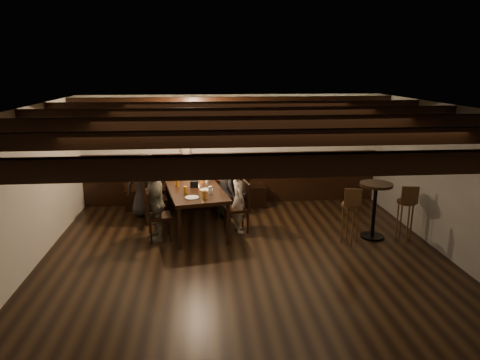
{
  "coord_description": "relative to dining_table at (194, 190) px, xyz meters",
  "views": [
    {
      "loc": [
        -0.66,
        -5.73,
        2.97
      ],
      "look_at": [
        -0.02,
        1.3,
        1.09
      ],
      "focal_mm": 32.0,
      "sensor_mm": 36.0,
      "label": 1
    }
  ],
  "objects": [
    {
      "name": "pint_g",
      "position": [
        0.19,
        -0.78,
        0.14
      ],
      "size": [
        0.07,
        0.07,
        0.14
      ],
      "primitive_type": "cylinder",
      "color": "#BF7219",
      "rests_on": "dining_table"
    },
    {
      "name": "chair_left_near",
      "position": [
        -0.79,
        0.31,
        -0.43
      ],
      "size": [
        0.53,
        0.53,
        0.99
      ],
      "rotation": [
        0.0,
        0.0,
        -1.39
      ],
      "color": "black",
      "rests_on": "floor"
    },
    {
      "name": "high_top_table",
      "position": [
        3.18,
        -0.84,
        -0.07
      ],
      "size": [
        0.57,
        0.57,
        1.01
      ],
      "color": "black",
      "rests_on": "floor"
    },
    {
      "name": "chair_right_near",
      "position": [
        0.63,
        0.57,
        -0.45
      ],
      "size": [
        0.48,
        0.48,
        0.9
      ],
      "rotation": [
        0.0,
        0.0,
        1.75
      ],
      "color": "black",
      "rests_on": "floor"
    },
    {
      "name": "bar_stool_right",
      "position": [
        3.68,
        -0.99,
        -0.35
      ],
      "size": [
        0.33,
        0.35,
        1.02
      ],
      "rotation": [
        0.0,
        0.0,
        -0.17
      ],
      "color": "#352111",
      "rests_on": "floor"
    },
    {
      "name": "pint_a",
      "position": [
        -0.4,
        0.64,
        0.14
      ],
      "size": [
        0.07,
        0.07,
        0.14
      ],
      "primitive_type": "cylinder",
      "color": "#BF7219",
      "rests_on": "dining_table"
    },
    {
      "name": "person_left_far",
      "position": [
        -0.66,
        -0.58,
        -0.05
      ],
      "size": [
        0.47,
        0.84,
        1.35
      ],
      "primitive_type": "imported",
      "rotation": [
        0.0,
        0.0,
        -1.39
      ],
      "color": "gray",
      "rests_on": "floor"
    },
    {
      "name": "pint_d",
      "position": [
        0.26,
        0.25,
        0.14
      ],
      "size": [
        0.07,
        0.07,
        0.14
      ],
      "primitive_type": "cylinder",
      "color": "silver",
      "rests_on": "dining_table"
    },
    {
      "name": "plate_near",
      "position": [
        -0.02,
        -0.72,
        0.07
      ],
      "size": [
        0.24,
        0.24,
        0.01
      ],
      "primitive_type": "cylinder",
      "color": "white",
      "rests_on": "dining_table"
    },
    {
      "name": "pint_e",
      "position": [
        -0.14,
        -0.48,
        0.14
      ],
      "size": [
        0.07,
        0.07,
        0.14
      ],
      "primitive_type": "cylinder",
      "color": "#BF7219",
      "rests_on": "dining_table"
    },
    {
      "name": "bar_stool_left",
      "position": [
        2.68,
        -1.04,
        -0.35
      ],
      "size": [
        0.33,
        0.35,
        1.02
      ],
      "rotation": [
        0.0,
        0.0,
        -0.21
      ],
      "color": "#352111",
      "rests_on": "floor"
    },
    {
      "name": "condiment_caddy",
      "position": [
        0.01,
        -0.05,
        0.13
      ],
      "size": [
        0.15,
        0.1,
        0.12
      ],
      "primitive_type": "cube",
      "color": "black",
      "rests_on": "dining_table"
    },
    {
      "name": "dining_table",
      "position": [
        0.0,
        0.0,
        0.0
      ],
      "size": [
        1.31,
        2.25,
        0.79
      ],
      "rotation": [
        0.0,
        0.0,
        0.18
      ],
      "color": "black",
      "rests_on": "floor"
    },
    {
      "name": "chair_right_far",
      "position": [
        0.79,
        -0.31,
        -0.44
      ],
      "size": [
        0.5,
        0.5,
        0.94
      ],
      "rotation": [
        0.0,
        0.0,
        1.75
      ],
      "color": "black",
      "rests_on": "floor"
    },
    {
      "name": "pint_c",
      "position": [
        -0.31,
        0.04,
        0.14
      ],
      "size": [
        0.07,
        0.07,
        0.14
      ],
      "primitive_type": "cylinder",
      "color": "#BF7219",
      "rests_on": "dining_table"
    },
    {
      "name": "room",
      "position": [
        0.54,
        0.19,
        0.34
      ],
      "size": [
        7.0,
        7.0,
        7.0
      ],
      "color": "black",
      "rests_on": "ground"
    },
    {
      "name": "pint_f",
      "position": [
        0.3,
        -0.51,
        0.14
      ],
      "size": [
        0.07,
        0.07,
        0.14
      ],
      "primitive_type": "cylinder",
      "color": "silver",
      "rests_on": "dining_table"
    },
    {
      "name": "candle",
      "position": [
        0.06,
        0.32,
        0.09
      ],
      "size": [
        0.05,
        0.05,
        0.05
      ],
      "primitive_type": "cylinder",
      "color": "beige",
      "rests_on": "dining_table"
    },
    {
      "name": "person_bench_right",
      "position": [
        0.72,
        1.05,
        -0.14
      ],
      "size": [
        0.65,
        0.54,
        1.18
      ],
      "primitive_type": "imported",
      "rotation": [
        0.0,
        0.0,
        3.32
      ],
      "color": "#561D1D",
      "rests_on": "floor"
    },
    {
      "name": "person_right_near",
      "position": [
        0.66,
        0.58,
        -0.07
      ],
      "size": [
        0.53,
        0.71,
        1.32
      ],
      "primitive_type": "imported",
      "rotation": [
        0.0,
        0.0,
        1.75
      ],
      "color": "#262629",
      "rests_on": "floor"
    },
    {
      "name": "pint_b",
      "position": [
        0.13,
        0.68,
        0.14
      ],
      "size": [
        0.07,
        0.07,
        0.14
      ],
      "primitive_type": "cylinder",
      "color": "#BF7219",
      "rests_on": "dining_table"
    },
    {
      "name": "person_right_far",
      "position": [
        0.82,
        -0.31,
        -0.12
      ],
      "size": [
        0.36,
        0.49,
        1.21
      ],
      "primitive_type": "imported",
      "rotation": [
        0.0,
        0.0,
        1.75
      ],
      "color": "#A4998B",
      "rests_on": "floor"
    },
    {
      "name": "person_bench_centre",
      "position": [
        -0.19,
        1.03,
        -0.03
      ],
      "size": [
        0.56,
        0.42,
        1.39
      ],
      "primitive_type": "imported",
      "rotation": [
        0.0,
        0.0,
        3.32
      ],
      "color": "gray",
      "rests_on": "floor"
    },
    {
      "name": "plate_far",
      "position": [
        0.23,
        -0.26,
        0.07
      ],
      "size": [
        0.24,
        0.24,
        0.01
      ],
      "primitive_type": "cylinder",
      "color": "white",
      "rests_on": "dining_table"
    },
    {
      "name": "person_left_near",
      "position": [
        -0.82,
        0.31,
        -0.05
      ],
      "size": [
        0.65,
        0.95,
        1.35
      ],
      "primitive_type": "imported",
      "rotation": [
        0.0,
        0.0,
        -1.39
      ],
      "color": "#ACA492",
      "rests_on": "floor"
    },
    {
      "name": "chair_left_far",
      "position": [
        -0.63,
        -0.57,
        -0.45
      ],
      "size": [
        0.48,
        0.48,
        0.9
      ],
      "rotation": [
        0.0,
        0.0,
        -1.39
      ],
      "color": "black",
      "rests_on": "floor"
    },
    {
      "name": "person_bench_left",
      "position": [
        -1.05,
        0.72,
        -0.08
      ],
      "size": [
        0.7,
        0.52,
        1.29
      ],
      "primitive_type": "imported",
      "rotation": [
        0.0,
        0.0,
        3.32
      ],
      "color": "#29292C",
      "rests_on": "floor"
    }
  ]
}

